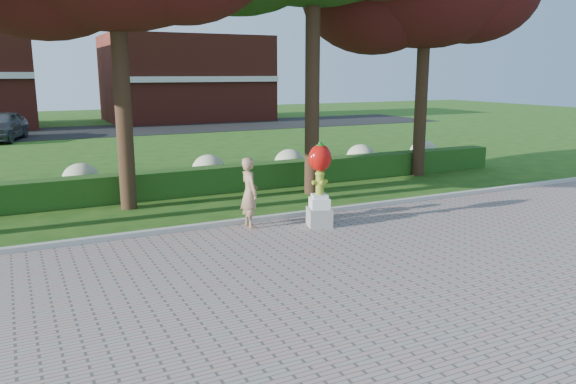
{
  "coord_description": "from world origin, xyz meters",
  "views": [
    {
      "loc": [
        -4.81,
        -9.51,
        3.7
      ],
      "look_at": [
        0.44,
        1.0,
        1.18
      ],
      "focal_mm": 35.0,
      "sensor_mm": 36.0,
      "label": 1
    }
  ],
  "objects": [
    {
      "name": "hydrant_sculpture",
      "position": [
        1.75,
        1.92,
        1.12
      ],
      "size": [
        0.69,
        0.69,
        2.04
      ],
      "rotation": [
        0.0,
        0.0,
        -0.29
      ],
      "color": "gray",
      "rests_on": "walkway"
    },
    {
      "name": "parked_car",
      "position": [
        -5.12,
        25.0,
        0.82
      ],
      "size": [
        3.15,
        5.05,
        1.6
      ],
      "primitive_type": "imported",
      "rotation": [
        0.0,
        0.0,
        -0.29
      ],
      "color": "#464A4F",
      "rests_on": "street"
    },
    {
      "name": "curb",
      "position": [
        0.0,
        3.0,
        0.07
      ],
      "size": [
        40.0,
        0.18,
        0.15
      ],
      "primitive_type": "cube",
      "color": "#ADADA5",
      "rests_on": "ground"
    },
    {
      "name": "walkway",
      "position": [
        0.0,
        -4.0,
        0.02
      ],
      "size": [
        40.0,
        14.0,
        0.04
      ],
      "primitive_type": "cube",
      "color": "gray",
      "rests_on": "ground"
    },
    {
      "name": "hydrangea_row",
      "position": [
        0.57,
        8.0,
        0.55
      ],
      "size": [
        20.1,
        1.1,
        0.99
      ],
      "color": "#B8B88D",
      "rests_on": "ground"
    },
    {
      "name": "woman",
      "position": [
        0.21,
        2.6,
        0.89
      ],
      "size": [
        0.41,
        0.62,
        1.7
      ],
      "primitive_type": "imported",
      "rotation": [
        0.0,
        0.0,
        1.57
      ],
      "color": "#9D7B5A",
      "rests_on": "walkway"
    },
    {
      "name": "building_right",
      "position": [
        8.0,
        34.0,
        3.2
      ],
      "size": [
        12.0,
        8.0,
        6.4
      ],
      "primitive_type": "cube",
      "color": "maroon",
      "rests_on": "ground"
    },
    {
      "name": "ground",
      "position": [
        0.0,
        0.0,
        0.0
      ],
      "size": [
        100.0,
        100.0,
        0.0
      ],
      "primitive_type": "plane",
      "color": "#1C4912",
      "rests_on": "ground"
    },
    {
      "name": "lawn_hedge",
      "position": [
        0.0,
        7.0,
        0.4
      ],
      "size": [
        24.0,
        0.7,
        0.8
      ],
      "primitive_type": "cube",
      "color": "#143F12",
      "rests_on": "ground"
    },
    {
      "name": "street",
      "position": [
        0.0,
        28.0,
        0.01
      ],
      "size": [
        50.0,
        8.0,
        0.02
      ],
      "primitive_type": "cube",
      "color": "black",
      "rests_on": "ground"
    }
  ]
}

